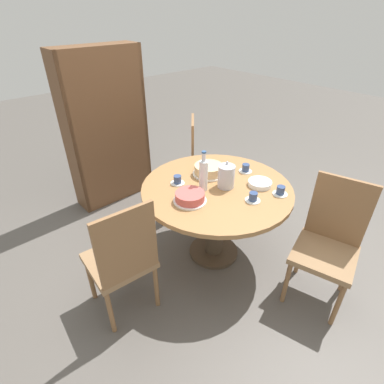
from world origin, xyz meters
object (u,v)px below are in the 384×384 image
Objects in this scene: chair_b at (204,161)px; cake_second at (190,197)px; bookshelf at (108,133)px; cup_b at (280,191)px; cup_d at (253,198)px; cup_a at (246,169)px; cup_c at (178,180)px; chair_c at (122,259)px; coffee_pot at (226,175)px; chair_a at (329,242)px; cake_main at (209,170)px; water_bottle at (203,175)px.

chair_b is 1.15m from cake_second.
cup_b is at bearing 102.97° from bookshelf.
cake_second is at bearing 138.64° from cup_d.
cup_a is (0.52, -1.47, -0.05)m from bookshelf.
chair_b is at bearing 31.58° from cup_c.
chair_b is 1.00× the size of chair_c.
coffee_pot is (-0.50, -0.76, 0.31)m from chair_b.
cup_a is (-0.18, -0.70, 0.24)m from chair_b.
chair_c is 8.45× the size of cup_a.
chair_a is at bearing -63.97° from cup_d.
bookshelf reaches higher than cup_c.
chair_b is at bearing 40.43° from cake_second.
bookshelf is 14.30× the size of cup_a.
chair_b is at bearing 56.80° from coffee_pot.
cup_b is (1.18, -0.42, 0.24)m from chair_c.
cup_a is (0.06, 0.85, 0.24)m from chair_a.
chair_a is 1.06m from cake_second.
cake_main reaches higher than cake_second.
chair_b is 3.89× the size of cake_second.
cup_a is 0.46m from cup_d.
bookshelf is 6.04× the size of cake_main.
cup_d is at bearing 96.53° from bookshelf.
chair_b is (0.24, 1.56, 0.00)m from chair_a.
cake_main is 0.44m from cake_second.
bookshelf is at bearing 87.72° from cup_c.
bookshelf is at bearing 109.65° from cup_a.
water_bottle reaches higher than cup_c.
chair_a is 4.31× the size of coffee_pot.
cup_d is (0.21, -1.80, -0.05)m from bookshelf.
water_bottle reaches higher than coffee_pot.
water_bottle is 2.87× the size of cup_d.
cup_c is (0.69, 0.24, 0.24)m from chair_c.
cup_c is (-0.48, 0.66, 0.00)m from cup_b.
coffee_pot is (0.95, -0.05, 0.31)m from chair_c.
bookshelf reaches higher than chair_c.
bookshelf reaches higher than cup_d.
chair_c is 0.59× the size of bookshelf.
cup_c is at bearing -155.93° from chair_c.
chair_a is at bearing -146.78° from chair_b.
chair_b reaches higher than cup_b.
chair_a is at bearing -86.52° from cup_b.
bookshelf reaches higher than cake_main.
chair_c is 1.67m from bookshelf.
cup_d is (-0.25, 0.52, 0.24)m from chair_a.
water_bottle is 2.87× the size of cup_a.
water_bottle is (-0.42, 0.89, 0.35)m from chair_a.
chair_a is 0.59× the size of bookshelf.
water_bottle is at bearing 177.49° from chair_b.
cake_main is at bearing 80.53° from coffee_pot.
cup_c is at bearing 169.11° from cake_main.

